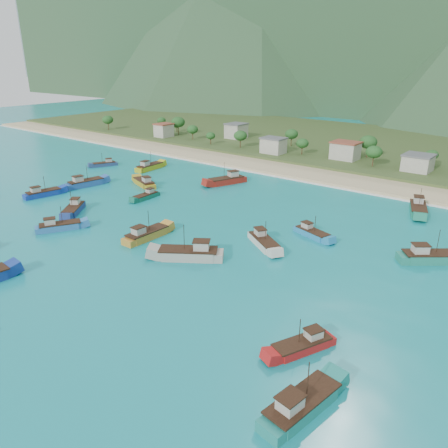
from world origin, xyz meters
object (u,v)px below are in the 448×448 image
Objects in this scene: boat_2 at (264,242)px; boat_20 at (430,258)px; boat_24 at (418,209)px; boat_29 at (59,227)px; boat_31 at (85,183)px; boat_6 at (303,346)px; boat_9 at (227,181)px; boat_10 at (105,164)px; boat_16 at (301,406)px; boat_21 at (144,183)px; boat_19 at (190,254)px; boat_17 at (43,194)px; boat_1 at (312,234)px; boat_27 at (150,167)px; boat_13 at (146,197)px; boat_12 at (74,210)px; boat_14 at (146,235)px.

boat_2 is 0.91× the size of boat_20.
boat_29 is at bearing 27.44° from boat_24.
boat_24 reaches higher than boat_31.
boat_9 is (-58.79, 58.70, 0.34)m from boat_6.
boat_6 is at bearing 179.84° from boat_10.
boat_29 is 36.38m from boat_31.
boat_6 is 67.39m from boat_24.
boat_16 is 0.96× the size of boat_31.
boat_20 reaches higher than boat_21.
boat_21 is at bearing 137.59° from boat_29.
boat_19 is (27.79, -47.19, 0.03)m from boat_9.
boat_9 is 53.58m from boat_17.
boat_2 is 0.86× the size of boat_31.
boat_17 is at bearing 170.07° from boat_21.
boat_20 is (36.88, 27.57, -0.08)m from boat_19.
boat_16 is (28.50, -35.51, 0.08)m from boat_2.
boat_1 is at bearing -173.48° from boat_2.
boat_19 is 61.78m from boat_24.
boat_17 reaches higher than boat_6.
boat_16 is 116.83m from boat_27.
boat_13 is (41.00, -17.08, -0.04)m from boat_10.
boat_12 reaches higher than boat_17.
boat_2 is 1.04× the size of boat_12.
boat_21 is at bearing -119.55° from boat_12.
boat_21 is (-82.93, 2.06, -0.11)m from boat_20.
boat_9 is 1.11× the size of boat_27.
boat_29 is at bearing 67.55° from boat_19.
boat_6 is 0.76× the size of boat_24.
boat_10 is at bearing -80.33° from boat_1.
boat_29 is at bearing -29.72° from boat_2.
boat_9 is 1.26× the size of boat_29.
boat_13 is 13.09m from boat_21.
boat_9 reaches higher than boat_2.
boat_19 reaches higher than boat_2.
boat_19 reaches higher than boat_17.
boat_19 reaches higher than boat_6.
boat_21 is at bearing 139.33° from boat_14.
boat_14 is at bearing 126.87° from boat_9.
boat_21 is at bearing 49.40° from boat_31.
boat_14 reaches higher than boat_29.
boat_1 is at bearing -163.74° from boat_10.
boat_24 reaches higher than boat_20.
boat_20 is at bearing -74.80° from boat_6.
boat_27 is (-86.83, -10.97, -0.06)m from boat_24.
boat_10 is 0.79× the size of boat_20.
boat_29 is at bearing -67.66° from boat_27.
boat_19 is at bearing 158.78° from boat_16.
boat_16 is (50.39, -23.00, 0.01)m from boat_14.
boat_1 is 0.86× the size of boat_14.
boat_16 is at bearing -39.42° from boat_20.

